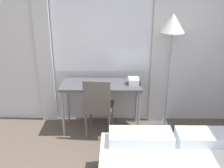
{
  "coord_description": "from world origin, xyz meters",
  "views": [
    {
      "loc": [
        0.01,
        -1.22,
        2.18
      ],
      "look_at": [
        -0.03,
        2.03,
        0.91
      ],
      "focal_mm": 42.0,
      "sensor_mm": 36.0,
      "label": 1
    }
  ],
  "objects": [
    {
      "name": "desk_chair",
      "position": [
        -0.23,
        2.2,
        0.53
      ],
      "size": [
        0.44,
        0.44,
        0.93
      ],
      "rotation": [
        0.0,
        0.0,
        -0.11
      ],
      "color": "#59514C",
      "rests_on": "ground_plane"
    },
    {
      "name": "telephone",
      "position": [
        0.29,
        2.42,
        0.81
      ],
      "size": [
        0.18,
        0.18,
        0.11
      ],
      "color": "white",
      "rests_on": "desk"
    },
    {
      "name": "standing_lamp",
      "position": [
        0.81,
        2.47,
        1.48
      ],
      "size": [
        0.34,
        0.34,
        1.78
      ],
      "color": "#4C4C51",
      "rests_on": "ground_plane"
    },
    {
      "name": "desk",
      "position": [
        -0.2,
        2.43,
        0.69
      ],
      "size": [
        1.2,
        0.52,
        0.76
      ],
      "color": "#4C4C51",
      "rests_on": "ground_plane"
    },
    {
      "name": "wall_back_with_window",
      "position": [
        -0.02,
        2.76,
        1.35
      ],
      "size": [
        5.26,
        0.13,
        2.7
      ],
      "color": "silver",
      "rests_on": "ground_plane"
    },
    {
      "name": "book",
      "position": [
        -0.29,
        2.37,
        0.77
      ],
      "size": [
        0.31,
        0.23,
        0.02
      ],
      "rotation": [
        0.0,
        0.0,
        -0.18
      ],
      "color": "maroon",
      "rests_on": "desk"
    }
  ]
}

